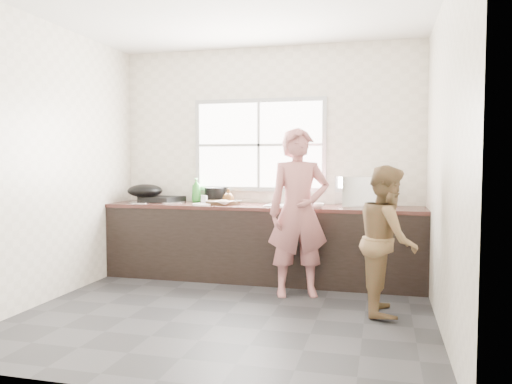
% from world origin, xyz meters
% --- Properties ---
extents(floor, '(3.60, 3.20, 0.01)m').
position_xyz_m(floor, '(0.00, 0.00, -0.01)').
color(floor, '#2B2B2E').
rests_on(floor, ground).
extents(ceiling, '(3.60, 3.20, 0.01)m').
position_xyz_m(ceiling, '(0.00, 0.00, 2.71)').
color(ceiling, silver).
rests_on(ceiling, wall_back).
extents(wall_back, '(3.60, 0.01, 2.70)m').
position_xyz_m(wall_back, '(0.00, 1.60, 1.35)').
color(wall_back, silver).
rests_on(wall_back, ground).
extents(wall_left, '(0.01, 3.20, 2.70)m').
position_xyz_m(wall_left, '(-1.80, 0.00, 1.35)').
color(wall_left, beige).
rests_on(wall_left, ground).
extents(wall_right, '(0.01, 3.20, 2.70)m').
position_xyz_m(wall_right, '(1.80, 0.00, 1.35)').
color(wall_right, beige).
rests_on(wall_right, ground).
extents(wall_front, '(3.60, 0.01, 2.70)m').
position_xyz_m(wall_front, '(0.00, -1.60, 1.35)').
color(wall_front, silver).
rests_on(wall_front, ground).
extents(cabinet, '(3.60, 0.62, 0.82)m').
position_xyz_m(cabinet, '(0.00, 1.29, 0.41)').
color(cabinet, black).
rests_on(cabinet, floor).
extents(countertop, '(3.60, 0.64, 0.04)m').
position_xyz_m(countertop, '(0.00, 1.29, 0.84)').
color(countertop, '#371B16').
rests_on(countertop, cabinet).
extents(sink, '(0.55, 0.45, 0.02)m').
position_xyz_m(sink, '(0.35, 1.29, 0.86)').
color(sink, silver).
rests_on(sink, countertop).
extents(faucet, '(0.02, 0.02, 0.30)m').
position_xyz_m(faucet, '(0.35, 1.49, 1.01)').
color(faucet, silver).
rests_on(faucet, countertop).
extents(window_frame, '(1.60, 0.05, 1.10)m').
position_xyz_m(window_frame, '(-0.10, 1.59, 1.55)').
color(window_frame, '#9EA0A5').
rests_on(window_frame, wall_back).
extents(window_glazing, '(1.50, 0.01, 1.00)m').
position_xyz_m(window_glazing, '(-0.10, 1.57, 1.55)').
color(window_glazing, white).
rests_on(window_glazing, window_frame).
extents(woman, '(0.67, 0.55, 1.58)m').
position_xyz_m(woman, '(0.52, 0.74, 0.79)').
color(woman, '#B36D6B').
rests_on(woman, floor).
extents(person_side, '(0.54, 0.68, 1.32)m').
position_xyz_m(person_side, '(1.39, 0.36, 0.66)').
color(person_side, brown).
rests_on(person_side, floor).
extents(cutting_board, '(0.48, 0.48, 0.04)m').
position_xyz_m(cutting_board, '(-0.47, 1.29, 0.88)').
color(cutting_board, black).
rests_on(cutting_board, countertop).
extents(cleaver, '(0.24, 0.15, 0.01)m').
position_xyz_m(cleaver, '(-0.35, 1.31, 0.90)').
color(cleaver, '#B2B6B9').
rests_on(cleaver, cutting_board).
extents(bowl_mince, '(0.23, 0.23, 0.05)m').
position_xyz_m(bowl_mince, '(-0.41, 1.17, 0.88)').
color(bowl_mince, silver).
rests_on(bowl_mince, countertop).
extents(bowl_crabs, '(0.18, 0.18, 0.06)m').
position_xyz_m(bowl_crabs, '(0.40, 1.27, 0.89)').
color(bowl_crabs, white).
rests_on(bowl_crabs, countertop).
extents(bowl_held, '(0.23, 0.23, 0.06)m').
position_xyz_m(bowl_held, '(0.65, 1.11, 0.89)').
color(bowl_held, white).
rests_on(bowl_held, countertop).
extents(black_pot, '(0.26, 0.26, 0.18)m').
position_xyz_m(black_pot, '(-0.64, 1.52, 0.95)').
color(black_pot, black).
rests_on(black_pot, countertop).
extents(plate_food, '(0.25, 0.25, 0.02)m').
position_xyz_m(plate_food, '(-0.65, 1.12, 0.87)').
color(plate_food, white).
rests_on(plate_food, countertop).
extents(bottle_green, '(0.12, 0.12, 0.30)m').
position_xyz_m(bottle_green, '(-0.86, 1.47, 1.01)').
color(bottle_green, '#2C892D').
rests_on(bottle_green, countertop).
extents(bottle_brown_tall, '(0.08, 0.08, 0.17)m').
position_xyz_m(bottle_brown_tall, '(-0.66, 1.52, 0.94)').
color(bottle_brown_tall, '#422810').
rests_on(bottle_brown_tall, countertop).
extents(bottle_brown_short, '(0.16, 0.16, 0.16)m').
position_xyz_m(bottle_brown_short, '(-0.43, 1.39, 0.94)').
color(bottle_brown_short, '#503014').
rests_on(bottle_brown_short, countertop).
extents(glass_jar, '(0.10, 0.10, 0.10)m').
position_xyz_m(glass_jar, '(-0.65, 1.18, 0.91)').
color(glass_jar, silver).
rests_on(glass_jar, countertop).
extents(burner, '(0.51, 0.51, 0.07)m').
position_xyz_m(burner, '(-1.30, 1.45, 0.89)').
color(burner, black).
rests_on(burner, countertop).
extents(wok, '(0.43, 0.43, 0.16)m').
position_xyz_m(wok, '(-1.47, 1.33, 1.00)').
color(wok, black).
rests_on(wok, burner).
extents(dish_rack, '(0.52, 0.45, 0.33)m').
position_xyz_m(dish_rack, '(1.08, 1.34, 1.03)').
color(dish_rack, silver).
rests_on(dish_rack, countertop).
extents(pot_lid_left, '(0.30, 0.30, 0.01)m').
position_xyz_m(pot_lid_left, '(-1.46, 1.15, 0.87)').
color(pot_lid_left, '#B4B7BB').
rests_on(pot_lid_left, countertop).
extents(pot_lid_right, '(0.36, 0.36, 0.01)m').
position_xyz_m(pot_lid_right, '(-1.08, 1.30, 0.87)').
color(pot_lid_right, silver).
rests_on(pot_lid_right, countertop).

